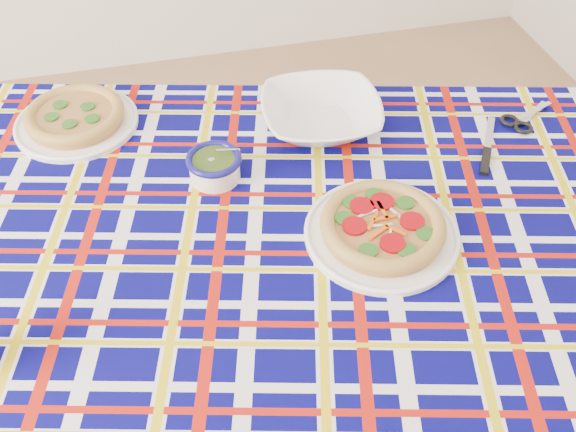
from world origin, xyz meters
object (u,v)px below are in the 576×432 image
object	(u,v)px
main_focaccia_plate	(383,226)
pesto_bowl	(214,165)
serving_bowl	(321,114)
dining_table	(287,247)

from	to	relation	value
main_focaccia_plate	pesto_bowl	size ratio (longest dim) A/B	2.63
main_focaccia_plate	pesto_bowl	world-z (taller)	pesto_bowl
pesto_bowl	main_focaccia_plate	bearing A→B (deg)	-41.03
main_focaccia_plate	pesto_bowl	bearing A→B (deg)	138.97
main_focaccia_plate	serving_bowl	bearing A→B (deg)	92.86
dining_table	pesto_bowl	bearing A→B (deg)	139.31
dining_table	serving_bowl	size ratio (longest dim) A/B	6.20
dining_table	main_focaccia_plate	bearing A→B (deg)	-10.97
pesto_bowl	serving_bowl	world-z (taller)	pesto_bowl
dining_table	serving_bowl	world-z (taller)	serving_bowl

